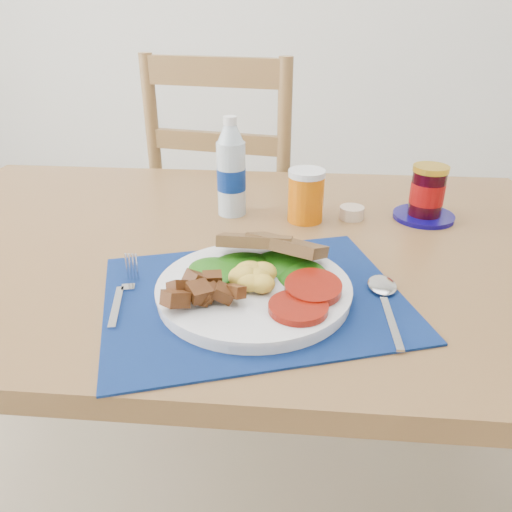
% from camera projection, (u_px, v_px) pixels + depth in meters
% --- Properties ---
extents(table, '(1.40, 0.90, 0.75)m').
position_uv_depth(table, '(226.00, 276.00, 1.02)').
color(table, brown).
rests_on(table, ground).
extents(chair_far, '(0.54, 0.53, 1.27)m').
position_uv_depth(chair_far, '(231.00, 184.00, 1.67)').
color(chair_far, brown).
rests_on(chair_far, ground).
extents(placemat, '(0.55, 0.48, 0.00)m').
position_uv_depth(placemat, '(254.00, 297.00, 0.79)').
color(placemat, black).
rests_on(placemat, table).
extents(breakfast_plate, '(0.30, 0.30, 0.07)m').
position_uv_depth(breakfast_plate, '(250.00, 285.00, 0.78)').
color(breakfast_plate, silver).
rests_on(breakfast_plate, placemat).
extents(fork, '(0.04, 0.16, 0.00)m').
position_uv_depth(fork, '(124.00, 294.00, 0.79)').
color(fork, '#B2B5BA').
rests_on(fork, placemat).
extents(spoon, '(0.05, 0.20, 0.01)m').
position_uv_depth(spoon, '(384.00, 296.00, 0.78)').
color(spoon, '#B2B5BA').
rests_on(spoon, placemat).
extents(water_bottle, '(0.06, 0.06, 0.21)m').
position_uv_depth(water_bottle, '(231.00, 173.00, 1.07)').
color(water_bottle, '#ADBFCC').
rests_on(water_bottle, table).
extents(juice_glass, '(0.08, 0.08, 0.10)m').
position_uv_depth(juice_glass, '(306.00, 197.00, 1.05)').
color(juice_glass, '#D26005').
rests_on(juice_glass, table).
extents(ramekin, '(0.05, 0.05, 0.03)m').
position_uv_depth(ramekin, '(352.00, 213.00, 1.08)').
color(ramekin, '#CCB395').
rests_on(ramekin, table).
extents(jam_on_saucer, '(0.13, 0.13, 0.12)m').
position_uv_depth(jam_on_saucer, '(427.00, 196.00, 1.06)').
color(jam_on_saucer, '#0A0556').
rests_on(jam_on_saucer, table).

